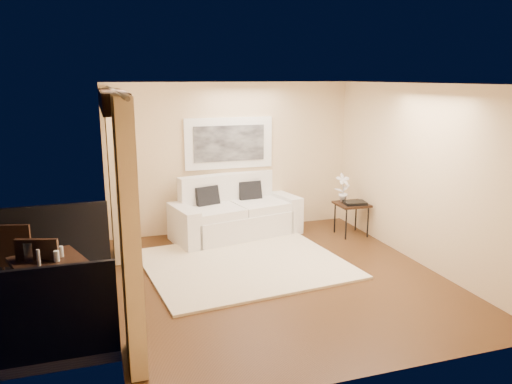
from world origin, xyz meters
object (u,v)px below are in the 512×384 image
side_table (352,206)px  balcony_chair_near (36,281)px  sofa (234,215)px  orchid (343,188)px  bistro_table (48,266)px  ice_bucket (31,250)px  balcony_chair_far (18,253)px

side_table → balcony_chair_near: size_ratio=0.55×
side_table → sofa: bearing=162.6°
sofa → balcony_chair_near: bearing=-149.6°
orchid → bistro_table: (-4.77, -2.20, -0.10)m
side_table → ice_bucket: 5.42m
bistro_table → balcony_chair_far: size_ratio=0.92×
sofa → ice_bucket: 4.02m
balcony_chair_far → orchid: bearing=-155.1°
bistro_table → ice_bucket: (-0.17, 0.10, 0.18)m
side_table → balcony_chair_far: (-5.33, -0.92, 0.03)m
orchid → balcony_chair_far: (-5.23, -1.08, -0.28)m
sofa → balcony_chair_far: (-3.33, -1.55, 0.18)m
sofa → ice_bucket: sofa is taller
orchid → bistro_table: bearing=-155.3°
balcony_chair_far → ice_bucket: ice_bucket is taller
orchid → balcony_chair_near: bearing=-155.2°
orchid → balcony_chair_far: orchid is taller
sofa → bistro_table: (-2.87, -2.67, 0.37)m
balcony_chair_near → ice_bucket: (-0.04, 0.16, 0.31)m
sofa → orchid: (1.90, -0.47, 0.46)m
side_table → bistro_table: (-4.88, -2.04, 0.22)m
orchid → ice_bucket: bearing=-157.0°
orchid → ice_bucket: orchid is taller
orchid → balcony_chair_near: 5.39m
balcony_chair_far → side_table: bearing=-156.9°
sofa → ice_bucket: bearing=-151.8°
orchid → ice_bucket: size_ratio=2.57×
ice_bucket → balcony_chair_far: bearing=105.8°
sofa → balcony_chair_far: bearing=-167.0°
orchid → balcony_chair_far: size_ratio=0.53×
balcony_chair_near → sofa: bearing=58.3°
side_table → orchid: 0.37m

